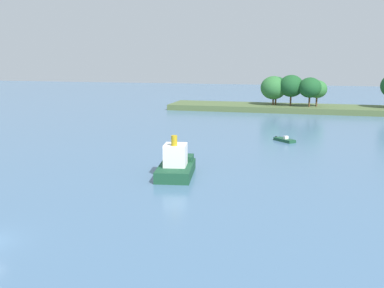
% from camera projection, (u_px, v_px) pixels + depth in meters
% --- Properties ---
extents(treeline_island, '(59.76, 13.13, 9.96)m').
position_uv_depth(treeline_island, '(299.00, 97.00, 116.33)').
color(treeline_island, '#4C6038').
rests_on(treeline_island, ground).
extents(tugboat, '(5.15, 8.58, 5.10)m').
position_uv_depth(tugboat, '(176.00, 165.00, 54.07)').
color(tugboat, '#19472D').
rests_on(tugboat, ground).
extents(small_motorboat, '(3.83, 3.83, 0.99)m').
position_uv_depth(small_motorboat, '(284.00, 140.00, 75.75)').
color(small_motorboat, '#19472D').
rests_on(small_motorboat, ground).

